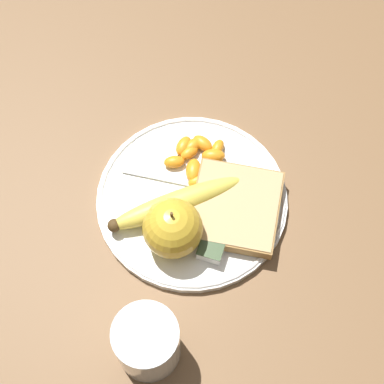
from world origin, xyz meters
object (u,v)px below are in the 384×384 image
Objects in this scene: apple at (173,228)px; bread_slice at (235,207)px; fork at (202,185)px; banana at (176,203)px; juice_glass at (147,343)px; jam_packet at (212,247)px; plate at (192,199)px.

bread_slice is at bearing 134.57° from apple.
banana is at bearing -123.48° from fork.
juice_glass is 0.15m from jam_packet.
banana is 0.08m from bread_slice.
jam_packet is (0.06, 0.05, 0.01)m from plate.
jam_packet is (0.04, 0.06, -0.01)m from banana.
plate is at bearing 175.58° from apple.
juice_glass is at bearing 8.41° from banana.
plate is 0.03m from banana.
bread_slice is (-0.21, 0.05, -0.02)m from juice_glass.
juice_glass is 0.15m from apple.
apple is at bearing -87.67° from jam_packet.
banana reaches higher than jam_packet.
plate is at bearing -90.03° from bread_slice.
plate is 0.06m from bread_slice.
apple reaches higher than juice_glass.
plate is 1.56× the size of banana.
plate is 1.96× the size of bread_slice.
fork is (-0.09, 0.01, -0.04)m from apple.
apple reaches higher than banana.
juice_glass is 0.54× the size of banana.
jam_packet is at bearing 92.33° from apple.
apple is 0.65× the size of bread_slice.
juice_glass is 0.68× the size of bread_slice.
fork is (-0.04, 0.02, -0.01)m from banana.
apple is 0.52× the size of banana.
bread_slice is 0.06m from fork.
apple is at bearing -45.43° from bread_slice.
banana is 4.23× the size of jam_packet.
banana reaches higher than bread_slice.
banana reaches higher than fork.
bread_slice is at bearing 168.09° from jam_packet.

